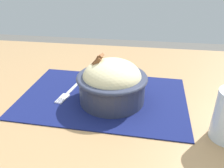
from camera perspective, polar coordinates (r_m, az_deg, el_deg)
name	(u,v)px	position (r m, az deg, el deg)	size (l,w,h in m)	color
table	(104,113)	(0.70, -1.91, -7.20)	(1.28, 0.88, 0.77)	#99754C
placemat	(104,97)	(0.66, -2.11, -3.27)	(0.46, 0.30, 0.00)	#11194C
bowl	(112,82)	(0.61, 0.00, 0.47)	(0.21, 0.21, 0.13)	#2D3347
fork	(68,93)	(0.68, -10.81, -2.14)	(0.04, 0.13, 0.00)	silver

